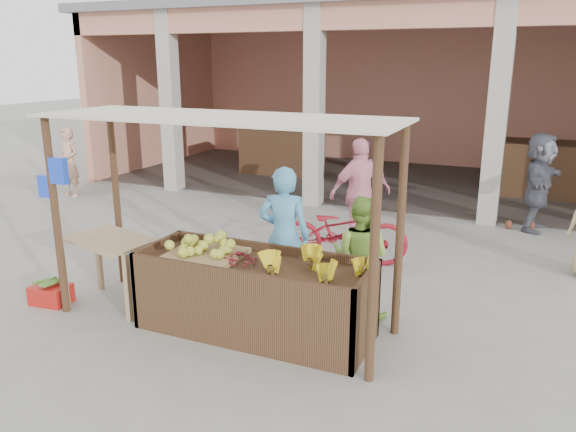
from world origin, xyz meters
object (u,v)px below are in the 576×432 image
at_px(side_table, 110,249).
at_px(red_crate, 51,294).
at_px(vendor_green, 360,253).
at_px(motorcycle, 343,230).
at_px(vendor_blue, 284,232).
at_px(fruit_stall, 254,299).

bearing_deg(side_table, red_crate, -143.61).
distance_m(vendor_green, motorcycle, 1.75).
bearing_deg(red_crate, vendor_blue, 18.73).
relative_size(red_crate, vendor_green, 0.30).
bearing_deg(motorcycle, vendor_blue, 154.80).
xyz_separation_m(side_table, motorcycle, (2.15, 2.53, -0.20)).
height_order(vendor_blue, vendor_green, vendor_blue).
bearing_deg(fruit_stall, vendor_blue, 91.52).
bearing_deg(fruit_stall, vendor_green, 44.31).
bearing_deg(side_table, motorcycle, 64.17).
distance_m(red_crate, vendor_green, 3.89).
xyz_separation_m(vendor_green, motorcycle, (-0.74, 1.57, -0.24)).
distance_m(fruit_stall, side_table, 1.98).
bearing_deg(vendor_blue, fruit_stall, 79.66).
bearing_deg(vendor_blue, vendor_green, 171.17).
bearing_deg(red_crate, side_table, 16.31).
height_order(fruit_stall, side_table, side_table).
distance_m(side_table, motorcycle, 3.33).
bearing_deg(side_table, vendor_blue, 39.71).
relative_size(fruit_stall, vendor_green, 1.69).
xyz_separation_m(fruit_stall, side_table, (-1.95, -0.05, 0.33)).
bearing_deg(motorcycle, vendor_green, -172.39).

